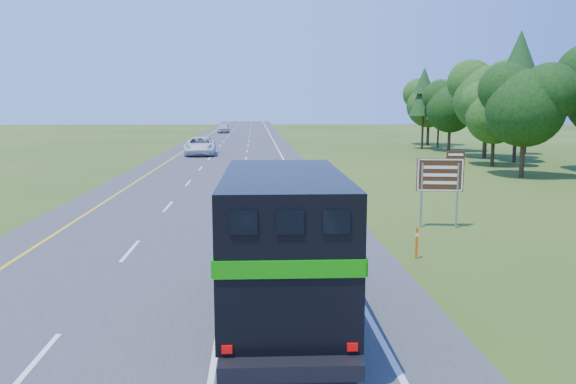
{
  "coord_description": "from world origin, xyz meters",
  "views": [
    {
      "loc": [
        2.71,
        -9.03,
        5.24
      ],
      "look_at": [
        4.09,
        14.24,
        1.64
      ],
      "focal_mm": 35.0,
      "sensor_mm": 36.0,
      "label": 1
    }
  ],
  "objects_px": {
    "white_suv": "(200,146)",
    "far_car": "(223,128)",
    "horse_truck": "(283,242)",
    "exit_sign": "(441,178)"
  },
  "relations": [
    {
      "from": "white_suv",
      "to": "far_car",
      "type": "relative_size",
      "value": 1.32
    },
    {
      "from": "horse_truck",
      "to": "far_car",
      "type": "relative_size",
      "value": 1.62
    },
    {
      "from": "white_suv",
      "to": "exit_sign",
      "type": "distance_m",
      "value": 39.22
    },
    {
      "from": "far_car",
      "to": "exit_sign",
      "type": "relative_size",
      "value": 1.55
    },
    {
      "from": "far_car",
      "to": "horse_truck",
      "type": "bearing_deg",
      "value": -84.3
    },
    {
      "from": "white_suv",
      "to": "horse_truck",
      "type": "bearing_deg",
      "value": -85.3
    },
    {
      "from": "horse_truck",
      "to": "far_car",
      "type": "bearing_deg",
      "value": 94.78
    },
    {
      "from": "horse_truck",
      "to": "white_suv",
      "type": "relative_size",
      "value": 1.23
    },
    {
      "from": "horse_truck",
      "to": "far_car",
      "type": "xyz_separation_m",
      "value": [
        -6.61,
        96.01,
        -1.11
      ]
    },
    {
      "from": "white_suv",
      "to": "exit_sign",
      "type": "relative_size",
      "value": 2.05
    }
  ]
}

